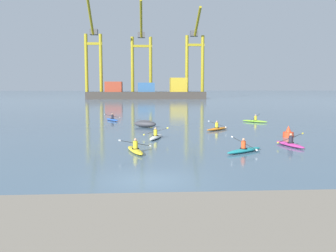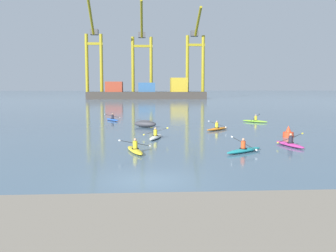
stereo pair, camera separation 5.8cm
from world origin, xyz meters
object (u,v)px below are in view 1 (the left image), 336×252
(gantry_crane_west_mid, at_px, (141,55))
(kayak_orange, at_px, (217,128))
(kayak_teal, at_px, (244,150))
(capsized_dinghy, at_px, (145,124))
(channel_buoy, at_px, (288,133))
(kayak_blue, at_px, (112,119))
(kayak_magenta, at_px, (290,144))
(container_barge, at_px, (147,92))
(gantry_crane_east_mid, at_px, (195,55))
(kayak_white, at_px, (156,137))
(kayak_lime, at_px, (255,121))
(gantry_crane_west, at_px, (93,54))
(kayak_yellow, at_px, (135,150))

(gantry_crane_west_mid, height_order, kayak_orange, gantry_crane_west_mid)
(kayak_orange, distance_m, kayak_teal, 12.74)
(capsized_dinghy, relative_size, kayak_orange, 0.98)
(channel_buoy, distance_m, kayak_blue, 23.47)
(channel_buoy, xyz_separation_m, kayak_magenta, (-1.74, -4.80, -0.19))
(container_barge, height_order, kayak_blue, container_barge)
(gantry_crane_east_mid, relative_size, kayak_white, 9.01)
(capsized_dinghy, bearing_deg, kayak_orange, -24.34)
(kayak_magenta, bearing_deg, capsized_dinghy, 127.47)
(gantry_crane_west_mid, bearing_deg, capsized_dinghy, -89.53)
(capsized_dinghy, bearing_deg, kayak_lime, 19.78)
(gantry_crane_west_mid, distance_m, kayak_magenta, 120.58)
(capsized_dinghy, bearing_deg, container_barge, 89.27)
(channel_buoy, relative_size, kayak_blue, 0.30)
(kayak_teal, distance_m, kayak_blue, 26.20)
(gantry_crane_west, bearing_deg, kayak_lime, -71.63)
(container_barge, bearing_deg, kayak_lime, -82.25)
(channel_buoy, distance_m, kayak_yellow, 14.52)
(capsized_dinghy, distance_m, kayak_lime, 14.20)
(kayak_blue, bearing_deg, kayak_lime, -10.32)
(kayak_lime, bearing_deg, kayak_magenta, -98.93)
(gantry_crane_west, height_order, kayak_orange, gantry_crane_west)
(kayak_orange, bearing_deg, kayak_white, -137.62)
(gantry_crane_west, xyz_separation_m, kayak_orange, (25.45, -103.38, -16.04))
(gantry_crane_west, xyz_separation_m, kayak_magenta, (28.75, -113.79, -16.04))
(channel_buoy, relative_size, kayak_lime, 0.35)
(channel_buoy, bearing_deg, kayak_yellow, -152.71)
(kayak_orange, height_order, kayak_white, kayak_white)
(gantry_crane_west, height_order, capsized_dinghy, gantry_crane_west)
(gantry_crane_west_mid, height_order, capsized_dinghy, gantry_crane_west_mid)
(capsized_dinghy, bearing_deg, gantry_crane_east_mid, 79.33)
(container_barge, distance_m, gantry_crane_west_mid, 18.05)
(gantry_crane_east_mid, relative_size, kayak_magenta, 8.97)
(gantry_crane_west, bearing_deg, kayak_magenta, -75.82)
(kayak_teal, relative_size, kayak_white, 0.90)
(kayak_orange, xyz_separation_m, kayak_white, (-6.30, -5.74, 0.00))
(gantry_crane_west_mid, xyz_separation_m, kayak_orange, (8.03, -108.54, -16.16))
(gantry_crane_west, xyz_separation_m, gantry_crane_west_mid, (17.42, 5.16, 0.11))
(gantry_crane_west, height_order, kayak_lime, gantry_crane_west)
(kayak_lime, distance_m, kayak_yellow, 24.70)
(kayak_white, relative_size, kayak_yellow, 1.00)
(kayak_blue, distance_m, kayak_lime, 17.79)
(gantry_crane_east_mid, relative_size, channel_buoy, 30.96)
(gantry_crane_west_mid, relative_size, kayak_teal, 10.98)
(kayak_teal, height_order, kayak_blue, kayak_teal)
(kayak_magenta, bearing_deg, kayak_orange, 107.60)
(gantry_crane_west_mid, height_order, gantry_crane_east_mid, gantry_crane_west_mid)
(gantry_crane_west, bearing_deg, gantry_crane_west_mid, 16.50)
(kayak_white, bearing_deg, kayak_blue, 106.44)
(channel_buoy, xyz_separation_m, kayak_lime, (1.15, 13.65, -0.19))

